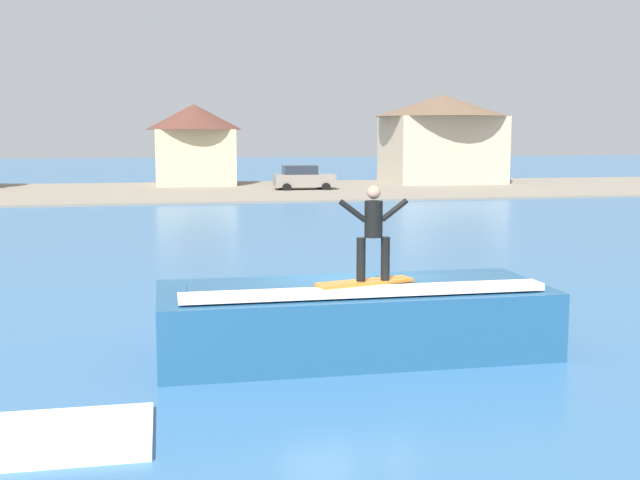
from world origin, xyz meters
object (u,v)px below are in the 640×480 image
(surfboard, at_px, (365,282))
(house_gabled_white, at_px, (441,134))
(surfer, at_px, (373,228))
(car_far_shore, at_px, (303,178))
(house_small_cottage, at_px, (195,140))
(wave_crest, at_px, (354,318))

(surfboard, xyz_separation_m, house_gabled_white, (19.10, 48.71, 2.68))
(surfer, relative_size, car_far_shore, 0.39)
(house_gabled_white, bearing_deg, house_small_cottage, 177.33)
(surfboard, bearing_deg, wave_crest, 97.54)
(house_gabled_white, relative_size, house_small_cottage, 1.46)
(surfer, height_order, car_far_shore, surfer)
(surfer, bearing_deg, wave_crest, 110.58)
(house_small_cottage, bearing_deg, surfer, -88.82)
(car_far_shore, height_order, house_gabled_white, house_gabled_white)
(wave_crest, relative_size, house_small_cottage, 0.95)
(surfboard, bearing_deg, car_far_shore, 81.34)
(house_gabled_white, xyz_separation_m, house_small_cottage, (-19.99, 0.93, -0.49))
(wave_crest, height_order, house_small_cottage, house_small_cottage)
(car_far_shore, distance_m, house_small_cottage, 10.55)
(wave_crest, height_order, car_far_shore, car_far_shore)
(wave_crest, distance_m, house_gabled_white, 51.97)
(surfer, distance_m, house_gabled_white, 52.33)
(surfboard, distance_m, surfer, 0.98)
(house_small_cottage, bearing_deg, surfboard, -88.98)
(wave_crest, bearing_deg, car_far_shore, 81.14)
(surfboard, xyz_separation_m, car_far_shore, (6.49, 42.58, -0.47))
(car_far_shore, bearing_deg, wave_crest, -98.86)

